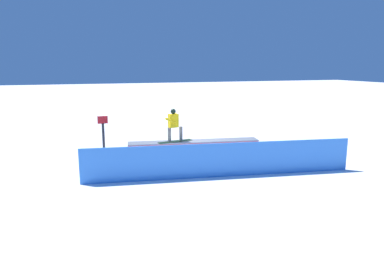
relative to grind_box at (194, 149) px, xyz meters
name	(u,v)px	position (x,y,z in m)	size (l,w,h in m)	color
ground_plane	(194,155)	(0.00, 0.00, -0.29)	(120.00, 120.00, 0.00)	white
grind_box	(194,149)	(0.00, 0.00, 0.00)	(5.68, 1.49, 0.65)	red
snowboarder	(174,124)	(0.87, -0.11, 1.12)	(1.55, 0.58, 1.42)	black
safety_fence	(222,160)	(0.00, 3.01, 0.31)	(9.59, 0.06, 1.21)	#3B85E8
trail_marker	(103,137)	(3.78, -0.22, 0.71)	(0.40, 0.10, 1.88)	#262628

